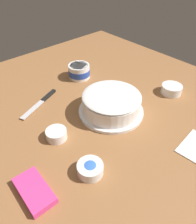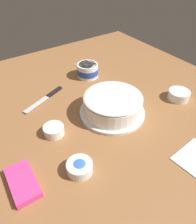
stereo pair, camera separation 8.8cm
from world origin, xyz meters
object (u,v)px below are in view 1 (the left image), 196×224
frosted_cake (111,103)px  spreading_knife (42,101)px  sprinkle_bowl_blue (90,168)px  candy_box_lower (34,191)px  sprinkle_bowl_orange (172,89)px  sprinkle_bowl_rainbow (56,134)px  frosting_tub (79,71)px

frosted_cake → spreading_knife: size_ratio=1.23×
sprinkle_bowl_blue → candy_box_lower: bearing=71.5°
sprinkle_bowl_orange → sprinkle_bowl_rainbow: size_ratio=1.23×
frosting_tub → candy_box_lower: size_ratio=0.78×
sprinkle_bowl_rainbow → sprinkle_bowl_blue: size_ratio=0.92×
frosted_cake → sprinkle_bowl_orange: size_ratio=2.86×
sprinkle_bowl_rainbow → sprinkle_bowl_blue: bearing=178.1°
spreading_knife → sprinkle_bowl_blue: sprinkle_bowl_blue is taller
spreading_knife → sprinkle_bowl_rainbow: size_ratio=2.87×
frosting_tub → spreading_knife: bearing=103.0°
frosting_tub → sprinkle_bowl_orange: 0.48m
spreading_knife → sprinkle_bowl_blue: 0.44m
frosting_tub → sprinkle_bowl_rainbow: size_ratio=1.44×
sprinkle_bowl_orange → sprinkle_bowl_blue: size_ratio=1.14×
spreading_knife → sprinkle_bowl_orange: bearing=-125.2°
spreading_knife → sprinkle_bowl_orange: size_ratio=2.33×
frosted_cake → frosting_tub: bearing=-14.5°
sprinkle_bowl_blue → candy_box_lower: (0.06, 0.17, -0.01)m
candy_box_lower → sprinkle_bowl_blue: bearing=-106.2°
sprinkle_bowl_rainbow → candy_box_lower: bearing=129.6°
frosted_cake → sprinkle_bowl_rainbow: frosted_cake is taller
sprinkle_bowl_rainbow → sprinkle_bowl_blue: 0.20m
spreading_knife → frosting_tub: bearing=-77.0°
frosting_tub → spreading_knife: frosting_tub is taller
frosted_cake → spreading_knife: bearing=34.5°
frosted_cake → candy_box_lower: bearing=105.0°
candy_box_lower → frosting_tub: bearing=-47.3°
sprinkle_bowl_blue → candy_box_lower: 0.18m
candy_box_lower → spreading_knife: bearing=-31.5°
spreading_knife → frosted_cake: bearing=-145.5°
sprinkle_bowl_orange → sprinkle_bowl_rainbow: bearing=78.4°
spreading_knife → sprinkle_bowl_rainbow: bearing=161.7°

